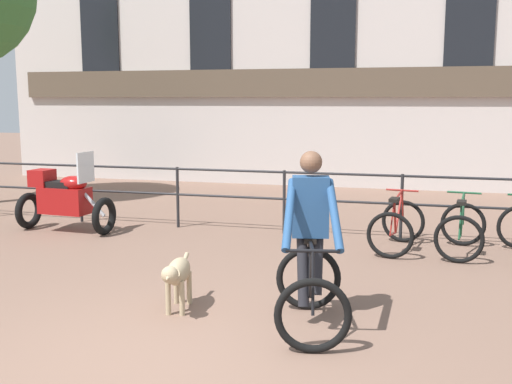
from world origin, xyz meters
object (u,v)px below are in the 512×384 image
object	(u,v)px
parked_motorcycle	(64,198)
parked_bicycle_near_lamp	(397,226)
parked_bicycle_mid_left	(461,230)
dog	(177,274)
cyclist_with_bike	(310,249)

from	to	relation	value
parked_motorcycle	parked_bicycle_near_lamp	distance (m)	5.42
parked_bicycle_mid_left	dog	bearing A→B (deg)	53.80
parked_bicycle_mid_left	parked_motorcycle	bearing A→B (deg)	8.25
dog	parked_bicycle_mid_left	size ratio (longest dim) A/B	0.78
dog	parked_bicycle_near_lamp	xyz separation A→B (m)	(2.13, 3.22, -0.04)
parked_motorcycle	parked_bicycle_near_lamp	world-z (taller)	parked_motorcycle
cyclist_with_bike	parked_motorcycle	size ratio (longest dim) A/B	1.02
parked_bicycle_near_lamp	parked_bicycle_mid_left	world-z (taller)	same
parked_bicycle_near_lamp	parked_bicycle_mid_left	xyz separation A→B (m)	(0.89, -0.00, -0.00)
parked_motorcycle	parked_bicycle_mid_left	xyz separation A→B (m)	(6.31, 0.14, -0.20)
parked_motorcycle	dog	bearing A→B (deg)	-128.99
parked_motorcycle	parked_bicycle_near_lamp	size ratio (longest dim) A/B	1.39
dog	parked_bicycle_near_lamp	distance (m)	3.86
cyclist_with_bike	parked_bicycle_mid_left	size ratio (longest dim) A/B	1.44
cyclist_with_bike	parked_bicycle_mid_left	distance (m)	3.64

